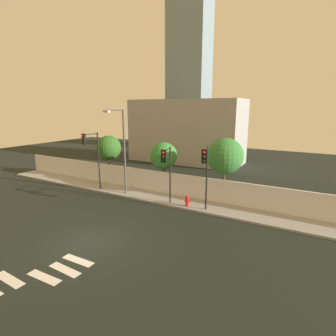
# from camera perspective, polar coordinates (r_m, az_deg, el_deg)

# --- Properties ---
(ground_plane) EXTENTS (80.00, 80.00, 0.00)m
(ground_plane) POSITION_cam_1_polar(r_m,az_deg,el_deg) (16.22, -16.77, -14.73)
(ground_plane) COLOR black
(sidewalk) EXTENTS (36.00, 2.40, 0.15)m
(sidewalk) POSITION_cam_1_polar(r_m,az_deg,el_deg) (22.09, -1.20, -6.45)
(sidewalk) COLOR gray
(sidewalk) RESTS_ON ground
(perimeter_wall) EXTENTS (36.00, 0.18, 1.80)m
(perimeter_wall) POSITION_cam_1_polar(r_m,az_deg,el_deg) (22.86, 0.46, -3.22)
(perimeter_wall) COLOR silver
(perimeter_wall) RESTS_ON sidewalk
(crosswalk_marking) EXTENTS (3.56, 4.72, 0.01)m
(crosswalk_marking) POSITION_cam_1_polar(r_m,az_deg,el_deg) (14.18, -27.61, -19.98)
(crosswalk_marking) COLOR silver
(crosswalk_marking) RESTS_ON ground
(traffic_light_left) EXTENTS (0.54, 1.73, 4.33)m
(traffic_light_left) POSITION_cam_1_polar(r_m,az_deg,el_deg) (19.38, -0.30, 0.83)
(traffic_light_left) COLOR black
(traffic_light_left) RESTS_ON sidewalk
(traffic_light_center) EXTENTS (0.48, 1.60, 5.06)m
(traffic_light_center) POSITION_cam_1_polar(r_m,az_deg,el_deg) (23.98, -15.93, 3.84)
(traffic_light_center) COLOR black
(traffic_light_center) RESTS_ON sidewalk
(traffic_light_right) EXTENTS (0.55, 1.58, 4.56)m
(traffic_light_right) POSITION_cam_1_polar(r_m,az_deg,el_deg) (18.18, 7.91, 0.41)
(traffic_light_right) COLOR black
(traffic_light_right) RESTS_ON sidewalk
(street_lamp_curbside) EXTENTS (0.66, 1.89, 7.02)m
(street_lamp_curbside) POSITION_cam_1_polar(r_m,az_deg,el_deg) (22.50, -9.68, 4.73)
(street_lamp_curbside) COLOR #4C4C51
(street_lamp_curbside) RESTS_ON sidewalk
(fire_hydrant) EXTENTS (0.44, 0.26, 0.82)m
(fire_hydrant) POSITION_cam_1_polar(r_m,az_deg,el_deg) (20.20, 4.06, -6.81)
(fire_hydrant) COLOR red
(fire_hydrant) RESTS_ON sidewalk
(roadside_tree_leftmost) EXTENTS (2.45, 2.45, 4.60)m
(roadside_tree_leftmost) POSITION_cam_1_polar(r_m,az_deg,el_deg) (27.58, -12.41, 4.15)
(roadside_tree_leftmost) COLOR brown
(roadside_tree_leftmost) RESTS_ON ground
(roadside_tree_midleft) EXTENTS (2.41, 2.41, 4.34)m
(roadside_tree_midleft) POSITION_cam_1_polar(r_m,az_deg,el_deg) (23.86, -0.91, 2.56)
(roadside_tree_midleft) COLOR brown
(roadside_tree_midleft) RESTS_ON ground
(roadside_tree_midright) EXTENTS (2.86, 2.86, 5.04)m
(roadside_tree_midright) POSITION_cam_1_polar(r_m,az_deg,el_deg) (21.52, 11.97, 2.47)
(roadside_tree_midright) COLOR brown
(roadside_tree_midright) RESTS_ON ground
(low_building_distant) EXTENTS (15.16, 6.00, 8.34)m
(low_building_distant) POSITION_cam_1_polar(r_m,az_deg,el_deg) (37.02, 3.85, 7.79)
(low_building_distant) COLOR #A1A1A1
(low_building_distant) RESTS_ON ground
(tower_on_skyline) EXTENTS (6.87, 5.00, 31.25)m
(tower_on_skyline) POSITION_cam_1_polar(r_m,az_deg,el_deg) (50.74, 4.51, 22.09)
(tower_on_skyline) COLOR gray
(tower_on_skyline) RESTS_ON ground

